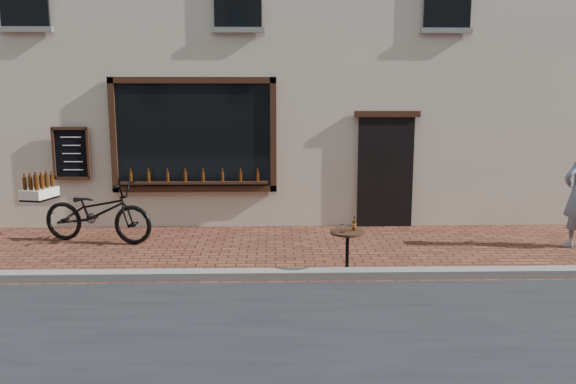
{
  "coord_description": "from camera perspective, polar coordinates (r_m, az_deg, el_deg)",
  "views": [
    {
      "loc": [
        -0.33,
        -7.62,
        2.62
      ],
      "look_at": [
        -0.11,
        1.2,
        1.1
      ],
      "focal_mm": 35.0,
      "sensor_mm": 36.0,
      "label": 1
    }
  ],
  "objects": [
    {
      "name": "bistro_table",
      "position": [
        8.32,
        6.07,
        -5.24
      ],
      "size": [
        0.51,
        0.51,
        0.88
      ],
      "color": "black",
      "rests_on": "ground"
    },
    {
      "name": "cargo_bicycle",
      "position": [
        10.67,
        -18.98,
        -1.88
      ],
      "size": [
        2.5,
        1.22,
        1.18
      ],
      "rotation": [
        0.0,
        0.0,
        1.33
      ],
      "color": "black",
      "rests_on": "ground"
    },
    {
      "name": "ground",
      "position": [
        8.06,
        0.99,
        -9.19
      ],
      "size": [
        90.0,
        90.0,
        0.0
      ],
      "primitive_type": "plane",
      "color": "#4C2618",
      "rests_on": "ground"
    },
    {
      "name": "kerb",
      "position": [
        8.23,
        0.93,
        -8.34
      ],
      "size": [
        90.0,
        0.25,
        0.12
      ],
      "primitive_type": "cube",
      "color": "slate",
      "rests_on": "ground"
    }
  ]
}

